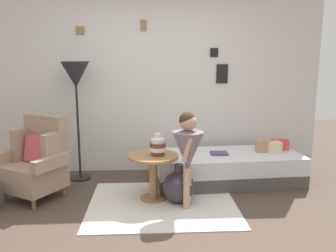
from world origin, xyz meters
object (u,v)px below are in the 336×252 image
Objects in this scene: daybed at (228,168)px; side_table at (153,167)px; person_child at (188,148)px; floor_lamp at (76,80)px; book_on_daybed at (219,153)px; demijohn_near at (179,187)px; armchair at (37,161)px; vase_striped at (158,146)px.

side_table reaches higher than daybed.
person_child is at bearing -129.21° from daybed.
floor_lamp reaches higher than person_child.
demijohn_near is (-0.58, -0.58, -0.23)m from book_on_daybed.
armchair is at bearing -171.86° from daybed.
armchair reaches higher than side_table.
book_on_daybed is (0.82, 0.49, -0.23)m from vase_striped.
floor_lamp reaches higher than side_table.
armchair is at bearing 172.54° from vase_striped.
side_table is 0.26m from vase_striped.
book_on_daybed is at bearing 45.34° from demijohn_near.
armchair is at bearing -172.30° from book_on_daybed.
side_table is at bearing 168.02° from vase_striped.
floor_lamp reaches higher than demijohn_near.
book_on_daybed is (0.87, 0.48, 0.02)m from side_table.
armchair is 2.41m from daybed.
side_table is (1.38, -0.18, -0.05)m from armchair.
demijohn_near is (0.29, -0.11, -0.20)m from side_table.
vase_striped is at bearing -148.96° from book_on_daybed.
person_child reaches higher than book_on_daybed.
demijohn_near is at bearing -138.78° from daybed.
demijohn_near is at bearing -9.57° from armchair.
vase_striped is at bearing 158.44° from demijohn_near.
floor_lamp is 2.12m from book_on_daybed.
person_child reaches higher than armchair.
book_on_daybed is at bearing -8.87° from floor_lamp.
side_table is at bearing 146.01° from person_child.
demijohn_near is (1.67, -0.28, -0.25)m from armchair.
person_child is at bearing -33.99° from side_table.
vase_striped is at bearing -11.98° from side_table.
person_child is 2.37× the size of demijohn_near.
daybed is 1.14m from side_table.
armchair is 0.61× the size of floor_lamp.
daybed is at bearing 15.45° from book_on_daybed.
floor_lamp is 3.51× the size of demijohn_near.
person_child reaches higher than side_table.
book_on_daybed is at bearing 31.04° from vase_striped.
book_on_daybed reaches higher than daybed.
book_on_daybed is at bearing -164.55° from daybed.
side_table is (-1.00, -0.52, 0.19)m from daybed.
vase_striped is 0.24× the size of person_child.
daybed is (2.38, 0.34, -0.24)m from armchair.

